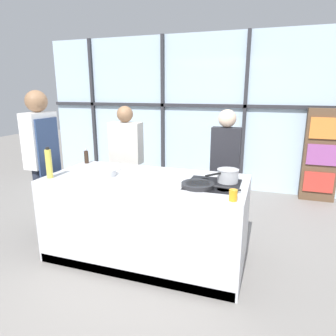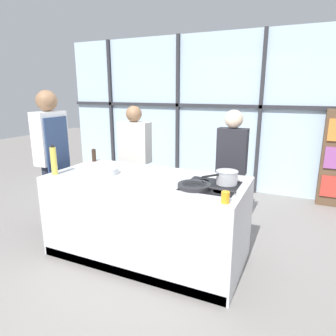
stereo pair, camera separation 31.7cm
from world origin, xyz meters
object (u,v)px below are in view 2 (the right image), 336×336
at_px(spectator_far_left, 135,155).
at_px(saucepan, 227,177).
at_px(pepper_grinder, 94,155).
at_px(oil_bottle, 54,161).
at_px(chef, 52,153).
at_px(white_plate, 115,168).
at_px(frying_pan, 195,186).
at_px(mixing_bowl, 107,171).
at_px(spectator_center_left, 231,163).
at_px(juice_glass_near, 225,197).

height_order(spectator_far_left, saucepan, spectator_far_left).
bearing_deg(pepper_grinder, oil_bottle, -89.18).
relative_size(chef, oil_bottle, 5.51).
distance_m(white_plate, oil_bottle, 0.69).
bearing_deg(frying_pan, oil_bottle, -172.70).
bearing_deg(pepper_grinder, mixing_bowl, -39.76).
xyz_separation_m(spectator_center_left, frying_pan, (-0.10, -1.08, 0.01)).
xyz_separation_m(spectator_center_left, mixing_bowl, (-1.15, -1.02, 0.03)).
height_order(spectator_center_left, white_plate, spectator_center_left).
distance_m(chef, spectator_far_left, 1.13).
bearing_deg(chef, saucepan, 91.18).
xyz_separation_m(frying_pan, white_plate, (-1.11, 0.30, -0.01)).
height_order(frying_pan, oil_bottle, oil_bottle).
height_order(white_plate, mixing_bowl, mixing_bowl).
relative_size(saucepan, oil_bottle, 1.05).
bearing_deg(frying_pan, saucepan, 45.97).
relative_size(oil_bottle, juice_glass_near, 3.38).
bearing_deg(spectator_center_left, chef, 22.84).
bearing_deg(mixing_bowl, pepper_grinder, 140.24).
bearing_deg(oil_bottle, pepper_grinder, 90.82).
bearing_deg(spectator_far_left, chef, 51.96).
relative_size(spectator_far_left, pepper_grinder, 8.52).
bearing_deg(white_plate, frying_pan, -15.10).
bearing_deg(chef, spectator_center_left, 112.84).
bearing_deg(frying_pan, chef, 174.18).
distance_m(chef, pepper_grinder, 0.51).
relative_size(chef, juice_glass_near, 18.64).
bearing_deg(saucepan, spectator_far_left, 151.60).
bearing_deg(saucepan, spectator_center_left, 99.61).
xyz_separation_m(chef, saucepan, (2.23, 0.05, -0.06)).
xyz_separation_m(spectator_far_left, saucepan, (1.54, -0.83, 0.08)).
xyz_separation_m(saucepan, mixing_bowl, (-1.29, -0.19, -0.03)).
bearing_deg(chef, white_plate, 96.29).
bearing_deg(oil_bottle, spectator_far_left, 78.63).
distance_m(spectator_far_left, white_plate, 0.81).
distance_m(mixing_bowl, oil_bottle, 0.59).
xyz_separation_m(frying_pan, pepper_grinder, (-1.57, 0.49, 0.06)).
relative_size(frying_pan, pepper_grinder, 3.03).
xyz_separation_m(mixing_bowl, oil_bottle, (-0.51, -0.26, 0.12)).
relative_size(saucepan, mixing_bowl, 1.44).
height_order(spectator_far_left, spectator_center_left, spectator_far_left).
relative_size(spectator_far_left, oil_bottle, 4.87).
relative_size(chef, spectator_far_left, 1.13).
distance_m(saucepan, white_plate, 1.35).
bearing_deg(spectator_center_left, mixing_bowl, 41.71).
height_order(white_plate, juice_glass_near, juice_glass_near).
bearing_deg(juice_glass_near, spectator_center_left, 100.80).
bearing_deg(spectator_far_left, mixing_bowl, 103.97).
relative_size(chef, mixing_bowl, 7.60).
relative_size(spectator_center_left, mixing_bowl, 6.64).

